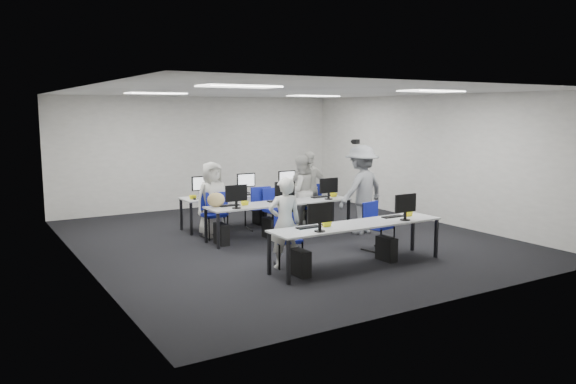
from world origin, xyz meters
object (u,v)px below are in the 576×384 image
chair_7 (308,211)px  photographer (361,190)px  chair_3 (276,218)px  student_2 (213,199)px  chair_1 (378,235)px  student_3 (308,189)px  desk_mid (280,205)px  chair_2 (214,223)px  chair_5 (216,222)px  student_1 (300,191)px  student_0 (285,223)px  chair_4 (314,215)px  chair_0 (288,250)px  chair_6 (258,215)px  desk_front (358,227)px

chair_7 → photographer: 1.65m
chair_3 → student_2: size_ratio=0.60×
student_2 → photographer: 3.17m
chair_1 → student_3: bearing=75.0°
desk_mid → chair_2: bearing=151.4°
chair_1 → chair_2: (-2.22, 2.61, 0.01)m
chair_5 → student_1: (2.02, -0.11, 0.51)m
chair_3 → student_2: student_2 is taller
desk_mid → photographer: 1.79m
student_2 → photographer: bearing=-30.8°
chair_7 → student_0: bearing=-130.6°
chair_1 → chair_2: size_ratio=0.96×
chair_1 → photographer: size_ratio=0.48×
student_1 → student_2: bearing=-1.2°
desk_mid → chair_7: chair_7 is taller
student_3 → photographer: (0.54, -1.27, 0.10)m
desk_mid → chair_1: 2.22m
chair_2 → chair_4: (2.39, -0.20, -0.02)m
chair_0 → chair_5: size_ratio=0.92×
student_0 → photographer: bearing=-140.3°
student_1 → student_2: 2.09m
student_0 → chair_0: bearing=-134.3°
chair_0 → student_2: bearing=111.9°
chair_1 → chair_6: 3.06m
chair_3 → chair_6: bearing=111.2°
chair_6 → desk_front: bearing=-80.6°
chair_5 → photographer: photographer is taller
chair_0 → chair_4: size_ratio=1.01×
chair_0 → student_3: student_3 is taller
chair_3 → chair_7: size_ratio=1.00×
student_2 → desk_mid: bearing=-38.4°
desk_front → student_3: size_ratio=1.87×
chair_0 → photographer: (2.67, 1.39, 0.67)m
desk_mid → chair_4: size_ratio=3.64×
desk_front → chair_3: chair_3 is taller
student_3 → chair_7: bearing=65.1°
chair_1 → chair_6: size_ratio=0.93×
desk_front → chair_5: 3.57m
chair_1 → student_1: size_ratio=0.56×
photographer → student_2: bearing=-37.0°
chair_6 → student_1: 1.10m
chair_1 → chair_7: (0.26, 2.81, 0.01)m
desk_mid → chair_2: 1.45m
chair_1 → chair_4: size_ratio=1.03×
desk_mid → chair_3: size_ratio=3.38×
chair_0 → chair_1: 2.01m
desk_front → desk_mid: 2.60m
chair_7 → student_0: 3.80m
desk_mid → student_1: bearing=36.4°
desk_mid → chair_7: 1.57m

